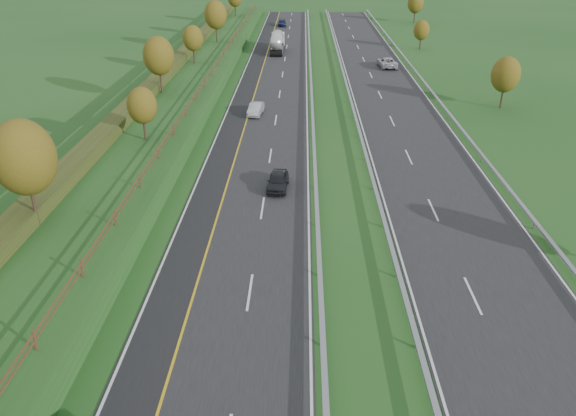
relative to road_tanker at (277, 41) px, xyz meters
name	(u,v)px	position (x,y,z in m)	size (l,w,h in m)	color
ground	(333,131)	(8.43, -47.19, -1.86)	(400.00, 400.00, 0.00)	#1C4819
near_carriageway	(266,118)	(0.43, -42.19, -1.84)	(10.50, 200.00, 0.04)	black
far_carriageway	(401,119)	(16.93, -42.19, -1.84)	(10.50, 200.00, 0.04)	black
hard_shoulder	(235,117)	(-3.32, -42.19, -1.84)	(3.00, 200.00, 0.04)	black
lane_markings	(318,118)	(6.84, -42.31, -1.81)	(26.75, 200.00, 0.01)	silver
embankment_left	(160,109)	(-12.57, -42.19, -0.86)	(12.00, 200.00, 2.00)	#1C4819
hedge_left	(142,96)	(-14.57, -42.19, 0.69)	(2.20, 180.00, 1.10)	#2A3817
fence_left	(195,96)	(-8.07, -42.61, 0.87)	(0.12, 189.06, 1.20)	#422B19
median_barrier_near	(313,113)	(6.13, -42.19, -1.25)	(0.32, 200.00, 0.71)	gray
median_barrier_far	(355,114)	(11.23, -42.19, -1.25)	(0.32, 200.00, 0.71)	gray
outer_barrier_far	(450,114)	(22.73, -42.19, -1.25)	(0.32, 200.00, 0.71)	gray
trees_left	(151,71)	(-12.21, -45.56, 4.51)	(6.64, 164.30, 7.66)	#2D2116
trees_far	(457,41)	(30.23, -12.98, 2.38)	(8.45, 118.60, 7.12)	#2D2116
road_tanker	(277,41)	(0.00, 0.00, 0.00)	(2.40, 11.22, 3.46)	silver
car_dark_near	(278,181)	(2.79, -63.26, -1.09)	(1.73, 4.30, 1.47)	black
car_silver_mid	(256,109)	(-0.90, -40.98, -1.11)	(1.50, 4.30, 1.42)	#A2A2A7
car_small_far	(282,23)	(-0.19, 31.61, -1.13)	(1.94, 4.76, 1.38)	#12193A
car_oncoming	(387,62)	(18.97, -13.47, -1.00)	(2.72, 5.91, 1.64)	#B3B2B7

